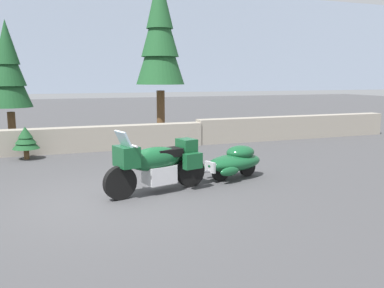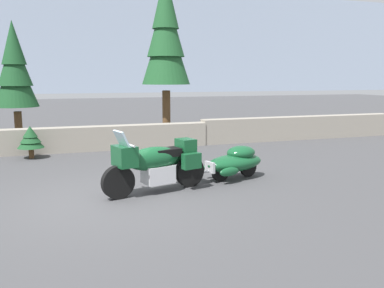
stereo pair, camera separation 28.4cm
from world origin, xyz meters
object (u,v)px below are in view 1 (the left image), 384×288
(car_shaped_trailer, at_px, (235,161))
(pine_tree_secondary, at_px, (8,69))
(pine_tree_tall, at_px, (160,34))
(touring_motorcycle, at_px, (157,163))

(car_shaped_trailer, height_order, pine_tree_secondary, pine_tree_secondary)
(pine_tree_tall, height_order, pine_tree_secondary, pine_tree_tall)
(car_shaped_trailer, bearing_deg, touring_motorcycle, -165.16)
(pine_tree_tall, bearing_deg, pine_tree_secondary, -171.80)
(touring_motorcycle, height_order, car_shaped_trailer, touring_motorcycle)
(touring_motorcycle, bearing_deg, pine_tree_tall, 73.45)
(pine_tree_tall, distance_m, pine_tree_secondary, 5.58)
(car_shaped_trailer, bearing_deg, pine_tree_tall, 87.98)
(touring_motorcycle, bearing_deg, car_shaped_trailer, 14.84)
(car_shaped_trailer, distance_m, pine_tree_secondary, 8.42)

